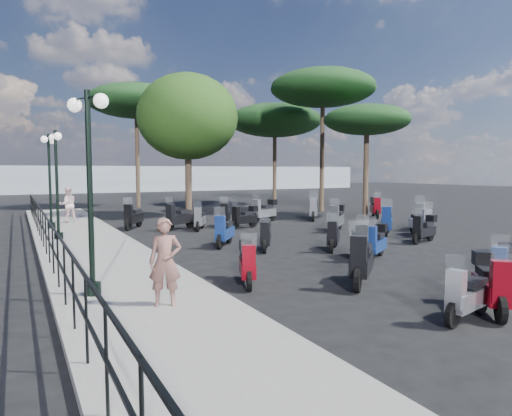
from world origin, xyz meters
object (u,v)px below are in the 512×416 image
scooter_25 (421,218)px  scooter_9 (224,232)px  scooter_0 (467,297)px  pine_2 (136,101)px  scooter_26 (313,210)px  scooter_19 (424,229)px  scooter_2 (247,264)px  scooter_21 (337,218)px  scooter_22 (264,211)px  woman (165,262)px  scooter_24 (421,224)px  scooter_27 (375,208)px  scooter_10 (200,220)px  scooter_8 (359,243)px  scooter_7 (502,268)px  scooter_16 (244,218)px  scooter_6 (491,285)px  scooter_5 (133,218)px  scooter_15 (225,216)px  lamp_post_1 (57,177)px  scooter_20 (387,222)px  scooter_14 (333,237)px  scooter_13 (376,242)px  pine_3 (367,120)px  pine_1 (323,88)px  lamp_post_2 (50,175)px  scooter_4 (179,218)px  pedestrian_far (68,205)px  pine_0 (275,121)px  scooter_1 (361,262)px

scooter_25 → scooter_9: bearing=51.5°
scooter_0 → pine_2: pine_2 is taller
scooter_26 → pine_2: bearing=-31.0°
scooter_19 → scooter_2: bearing=88.4°
scooter_21 → scooter_22: (-1.04, 4.29, 0.01)m
woman → scooter_24: size_ratio=0.95×
scooter_27 → scooter_10: bearing=36.5°
scooter_8 → scooter_27: scooter_27 is taller
scooter_7 → scooter_16: size_ratio=0.93×
scooter_6 → scooter_21: 10.79m
scooter_5 → scooter_15: scooter_5 is taller
scooter_22 → scooter_27: bearing=-120.2°
lamp_post_1 → scooter_0: size_ratio=2.53×
scooter_22 → pine_2: size_ratio=0.21×
scooter_19 → scooter_20: bearing=-23.0°
scooter_25 → scooter_26: 5.48m
scooter_6 → scooter_10: (-0.54, 12.78, -0.06)m
scooter_24 → scooter_26: (-0.46, 6.43, 0.03)m
scooter_7 → pine_2: size_ratio=0.17×
scooter_9 → scooter_14: size_ratio=1.13×
scooter_16 → pine_2: size_ratio=0.18×
scooter_13 → pine_3: 12.96m
scooter_2 → scooter_10: bearing=-81.7°
scooter_22 → scooter_7: bearing=150.5°
scooter_15 → pine_2: 14.29m
lamp_post_1 → pine_1: size_ratio=0.43×
pine_3 → scooter_19: bearing=-118.4°
lamp_post_1 → lamp_post_2: lamp_post_2 is taller
scooter_5 → scooter_7: bearing=142.6°
scooter_16 → scooter_8: bearing=159.8°
scooter_25 → scooter_4: bearing=23.8°
pedestrian_far → scooter_10: bearing=130.2°
pine_0 → scooter_4: bearing=-135.4°
lamp_post_2 → scooter_9: 8.31m
woman → scooter_21: bearing=57.5°
scooter_20 → pine_0: 17.33m
lamp_post_2 → scooter_19: 14.50m
woman → scooter_10: size_ratio=1.10×
scooter_8 → scooter_21: bearing=-88.9°
scooter_6 → scooter_27: size_ratio=0.88×
scooter_0 → scooter_14: bearing=-32.4°
scooter_4 → scooter_2: bearing=142.7°
scooter_1 → scooter_16: bearing=-54.7°
scooter_2 → scooter_25: 11.60m
pine_0 → scooter_16: bearing=-125.4°
scooter_1 → pine_3: (10.09, 11.38, 4.63)m
scooter_27 → pine_3: size_ratio=0.26×
lamp_post_2 → pedestrian_far: size_ratio=2.36×
pine_3 → scooter_4: bearing=-176.6°
scooter_16 → scooter_26: 4.62m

